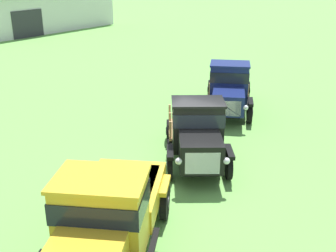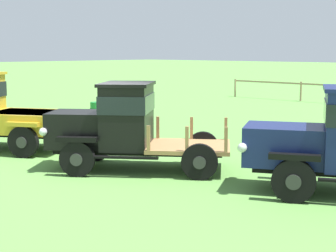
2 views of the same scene
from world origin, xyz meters
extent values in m
plane|color=#5B9342|center=(0.00, 0.00, 0.00)|extent=(240.00, 240.00, 0.00)
cylinder|color=#997F60|center=(-5.19, 19.74, 0.59)|extent=(0.12, 0.12, 1.19)
cylinder|color=#997F60|center=(-9.86, 19.44, 0.59)|extent=(0.12, 0.12, 1.19)
cube|color=#997F60|center=(-3.04, 19.56, 1.07)|extent=(13.84, 0.08, 0.10)
cylinder|color=black|center=(-2.56, -0.79, 0.46)|extent=(0.88, 0.60, 0.91)
cylinder|color=#2D2D2D|center=(-2.51, -0.88, 0.46)|extent=(0.29, 0.18, 0.32)
cylinder|color=black|center=(-3.56, 0.97, 0.46)|extent=(0.88, 0.60, 0.91)
cylinder|color=#2D2D2D|center=(-3.61, 1.06, 0.46)|extent=(0.29, 0.18, 0.32)
cube|color=gold|center=(-3.39, -0.10, 0.90)|extent=(3.12, 2.87, 0.60)
cube|color=black|center=(-3.39, -0.10, 1.17)|extent=(2.63, 2.42, 0.06)
cube|color=gold|center=(-2.56, -0.79, 0.96)|extent=(0.97, 0.67, 0.12)
cube|color=gold|center=(-3.56, 0.97, 0.96)|extent=(0.97, 0.67, 0.12)
cylinder|color=black|center=(0.37, -1.10, 0.43)|extent=(0.78, 0.64, 0.87)
cylinder|color=#2D2D2D|center=(0.42, -1.17, 0.43)|extent=(0.26, 0.21, 0.30)
cylinder|color=black|center=(-0.74, 0.37, 0.43)|extent=(0.78, 0.64, 0.87)
cylinder|color=#2D2D2D|center=(-0.80, 0.44, 0.43)|extent=(0.26, 0.21, 0.30)
cylinder|color=black|center=(2.72, 0.68, 0.43)|extent=(0.78, 0.64, 0.87)
cylinder|color=#2D2D2D|center=(2.77, 0.61, 0.43)|extent=(0.26, 0.21, 0.30)
cylinder|color=black|center=(1.61, 2.15, 0.43)|extent=(0.78, 0.64, 0.87)
cylinder|color=#2D2D2D|center=(1.56, 2.22, 0.43)|extent=(0.26, 0.21, 0.30)
cube|color=black|center=(0.90, 0.46, 0.51)|extent=(3.98, 3.35, 0.12)
cube|color=black|center=(-0.36, -0.50, 1.03)|extent=(1.91, 1.89, 0.90)
cube|color=silver|center=(-0.90, -0.91, 0.98)|extent=(0.66, 0.84, 0.68)
sphere|color=silver|center=(-0.50, -1.46, 1.05)|extent=(0.20, 0.20, 0.20)
sphere|color=silver|center=(-1.33, -0.37, 1.05)|extent=(0.20, 0.20, 0.20)
cube|color=black|center=(0.37, -1.10, 0.92)|extent=(0.91, 0.76, 0.12)
cube|color=black|center=(-0.74, 0.37, 0.92)|extent=(0.91, 0.76, 0.12)
cube|color=black|center=(0.66, 0.28, 1.36)|extent=(1.88, 1.97, 1.58)
cube|color=black|center=(0.66, 0.28, 1.72)|extent=(1.93, 2.03, 0.44)
cube|color=black|center=(0.66, 0.28, 2.19)|extent=(2.01, 2.10, 0.08)
cube|color=black|center=(1.30, -0.37, 0.49)|extent=(1.35, 1.07, 0.05)
cube|color=black|center=(0.21, 1.06, 0.49)|extent=(1.35, 1.07, 0.05)
cube|color=#9E7547|center=(1.92, 1.23, 0.62)|extent=(2.73, 2.69, 0.10)
cube|color=#9E7547|center=(1.72, -0.02, 0.97)|extent=(0.11, 0.11, 0.59)
cube|color=#9E7547|center=(0.67, 1.37, 0.97)|extent=(0.11, 0.11, 0.59)
cube|color=#9E7547|center=(2.45, 0.53, 0.97)|extent=(0.11, 0.11, 0.59)
cube|color=#9E7547|center=(1.40, 1.92, 0.97)|extent=(0.11, 0.11, 0.59)
cube|color=#9E7547|center=(3.18, 1.09, 0.97)|extent=(0.11, 0.11, 0.59)
cube|color=#9E7547|center=(2.13, 2.48, 0.97)|extent=(0.11, 0.11, 0.59)
cylinder|color=black|center=(5.25, 0.57, 0.44)|extent=(0.87, 0.58, 0.88)
cylinder|color=#2D2D2D|center=(5.31, 0.47, 0.44)|extent=(0.29, 0.17, 0.31)
cylinder|color=black|center=(4.38, 2.21, 0.44)|extent=(0.87, 0.58, 0.88)
cylinder|color=#2D2D2D|center=(4.33, 2.31, 0.44)|extent=(0.29, 0.17, 0.31)
cube|color=#141E51|center=(4.60, 1.27, 1.00)|extent=(2.08, 1.93, 0.84)
cube|color=silver|center=(3.89, 0.90, 0.96)|extent=(0.53, 0.93, 0.63)
sphere|color=silver|center=(4.20, 0.28, 1.02)|extent=(0.20, 0.20, 0.20)
sphere|color=silver|center=(3.55, 1.51, 1.02)|extent=(0.20, 0.20, 0.20)
cube|color=black|center=(5.25, 0.57, 0.93)|extent=(0.99, 0.65, 0.12)
cube|color=black|center=(4.38, 2.21, 0.93)|extent=(0.99, 0.65, 0.12)
cylinder|color=#1E7F33|center=(-6.55, 5.09, 0.45)|extent=(0.55, 0.55, 0.90)
cylinder|color=#124C1E|center=(-6.55, 5.09, 0.63)|extent=(0.58, 0.58, 0.03)
cylinder|color=#124C1E|center=(-6.55, 5.09, 0.27)|extent=(0.58, 0.58, 0.03)
camera|label=1|loc=(-10.24, -6.55, 6.35)|focal=45.00mm
camera|label=2|loc=(10.29, -8.42, 3.02)|focal=55.00mm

